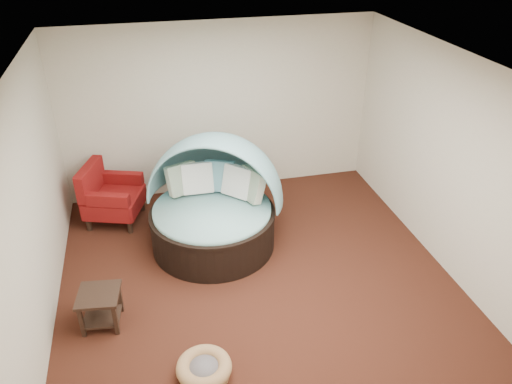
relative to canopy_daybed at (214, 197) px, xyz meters
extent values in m
plane|color=#431D13|center=(0.39, -0.92, -0.74)|extent=(5.00, 5.00, 0.00)
plane|color=beige|center=(0.39, 1.58, 0.66)|extent=(5.00, 0.00, 5.00)
plane|color=beige|center=(0.39, -3.42, 0.66)|extent=(5.00, 0.00, 5.00)
plane|color=beige|center=(-2.11, -0.92, 0.66)|extent=(0.00, 5.00, 5.00)
plane|color=beige|center=(2.89, -0.92, 0.66)|extent=(0.00, 5.00, 5.00)
plane|color=white|center=(0.39, -0.92, 2.06)|extent=(5.00, 5.00, 0.00)
cylinder|color=black|center=(-0.04, -0.10, -0.48)|extent=(2.27, 2.27, 0.53)
cylinder|color=black|center=(-0.04, -0.10, -0.20)|extent=(2.29, 2.29, 0.05)
cylinder|color=#A0DDD5|center=(-0.04, -0.10, -0.16)|extent=(2.14, 2.14, 0.12)
cube|color=#35654C|center=(-0.38, 0.38, 0.13)|extent=(0.50, 0.40, 0.46)
cube|color=silver|center=(-0.17, 0.35, 0.13)|extent=(0.44, 0.26, 0.46)
cube|color=#6098A8|center=(0.15, 0.34, 0.13)|extent=(0.50, 0.40, 0.46)
cube|color=silver|center=(0.37, 0.12, 0.13)|extent=(0.49, 0.49, 0.46)
cube|color=#35654C|center=(0.54, -0.01, 0.13)|extent=(0.40, 0.50, 0.46)
cylinder|color=#9C7247|center=(-0.51, -2.36, -0.71)|extent=(0.53, 0.53, 0.06)
torus|color=#9C7247|center=(-0.51, -2.36, -0.61)|extent=(0.60, 0.60, 0.15)
cylinder|color=#625D62|center=(-0.51, -2.36, -0.63)|extent=(0.35, 0.35, 0.09)
cylinder|color=black|center=(-1.80, 0.72, -0.65)|extent=(0.09, 0.09, 0.19)
cylinder|color=black|center=(-1.59, 1.32, -0.65)|extent=(0.09, 0.09, 0.19)
cylinder|color=black|center=(-1.20, 0.51, -0.65)|extent=(0.09, 0.09, 0.19)
cylinder|color=black|center=(-0.99, 1.11, -0.65)|extent=(0.09, 0.09, 0.19)
cube|color=maroon|center=(-1.40, 0.91, -0.41)|extent=(1.01, 1.01, 0.27)
cube|color=maroon|center=(-1.70, 1.02, -0.04)|extent=(0.40, 0.80, 0.46)
cube|color=maroon|center=(-1.46, 0.58, -0.18)|extent=(0.64, 0.33, 0.19)
cube|color=maroon|center=(-1.24, 1.21, -0.18)|extent=(0.64, 0.33, 0.19)
cube|color=black|center=(-1.55, -1.32, -0.31)|extent=(0.52, 0.52, 0.04)
cube|color=black|center=(-1.55, -1.32, -0.63)|extent=(0.46, 0.46, 0.03)
cube|color=black|center=(-1.76, -1.48, -0.54)|extent=(0.05, 0.05, 0.41)
cube|color=black|center=(-1.71, -1.11, -0.54)|extent=(0.05, 0.05, 0.41)
cube|color=black|center=(-1.39, -1.53, -0.54)|extent=(0.05, 0.05, 0.41)
cube|color=black|center=(-1.34, -1.16, -0.54)|extent=(0.05, 0.05, 0.41)
camera|label=1|loc=(-0.82, -5.91, 3.52)|focal=35.00mm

